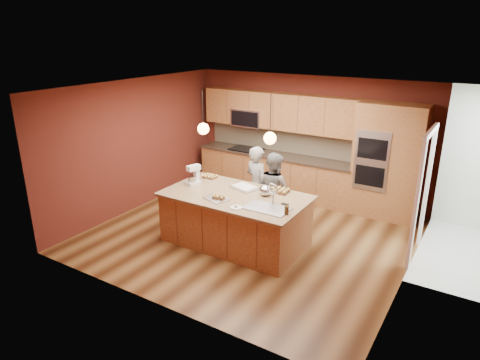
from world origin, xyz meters
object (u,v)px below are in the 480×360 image
Objects in this scene: person_left at (257,185)px; island at (236,219)px; mixing_bowl at (266,190)px; stand_mixer at (194,176)px; person_right at (274,190)px.

island is at bearing 115.52° from person_left.
island is at bearing -151.14° from mixing_bowl.
person_left is at bearing 97.31° from island.
stand_mixer reaches higher than mixing_bowl.
person_right is (0.25, 0.95, 0.27)m from island.
mixing_bowl is at bearing 147.12° from person_left.
island is 1.02m from person_right.
person_left is 6.74× the size of mixing_bowl.
stand_mixer is at bearing -172.23° from mixing_bowl.
person_left is at bearing 64.82° from stand_mixer.
person_right reaches higher than stand_mixer.
person_right reaches higher than island.
person_left is 1.05× the size of person_right.
island is 1.13m from stand_mixer.
island is 1.01m from person_left.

